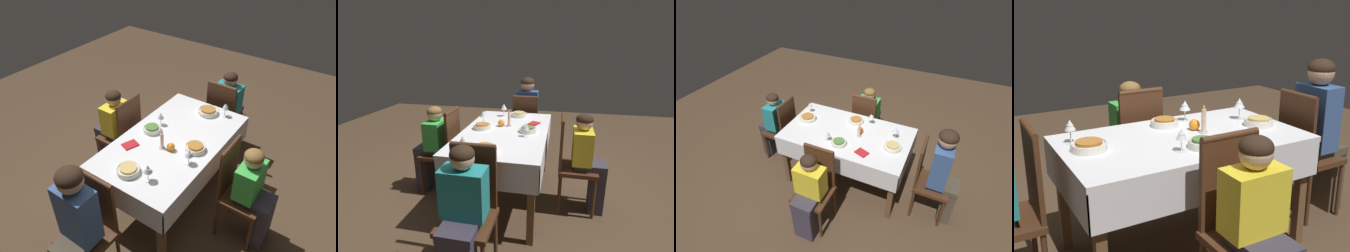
{
  "view_description": "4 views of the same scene",
  "coord_description": "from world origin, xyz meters",
  "views": [
    {
      "loc": [
        2.01,
        1.35,
        2.65
      ],
      "look_at": [
        -0.01,
        -0.06,
        0.9
      ],
      "focal_mm": 35.0,
      "sensor_mm": 36.0,
      "label": 1
    },
    {
      "loc": [
        -2.53,
        -0.56,
        1.64
      ],
      "look_at": [
        -0.02,
        -0.01,
        0.83
      ],
      "focal_mm": 28.0,
      "sensor_mm": 36.0,
      "label": 2
    },
    {
      "loc": [
        1.02,
        -2.3,
        2.67
      ],
      "look_at": [
        -0.01,
        -0.08,
        0.93
      ],
      "focal_mm": 28.0,
      "sensor_mm": 36.0,
      "label": 3
    },
    {
      "loc": [
        -1.25,
        -2.17,
        1.6
      ],
      "look_at": [
        -0.03,
        -0.04,
        0.86
      ],
      "focal_mm": 45.0,
      "sensor_mm": 36.0,
      "label": 4
    }
  ],
  "objects": [
    {
      "name": "chair_east",
      "position": [
        1.0,
        -0.08,
        0.53
      ],
      "size": [
        0.38,
        0.37,
        0.97
      ],
      "rotation": [
        0.0,
        0.0,
        1.57
      ],
      "color": "#472816",
      "rests_on": "ground_plane"
    },
    {
      "name": "bowl_south",
      "position": [
        -0.0,
        -0.24,
        0.8
      ],
      "size": [
        0.17,
        0.17,
        0.06
      ],
      "color": "silver",
      "rests_on": "dining_table"
    },
    {
      "name": "wine_glass_north",
      "position": [
        0.19,
        0.3,
        0.88
      ],
      "size": [
        0.08,
        0.08,
        0.15
      ],
      "color": "white",
      "rests_on": "dining_table"
    },
    {
      "name": "person_child_yellow",
      "position": [
        -0.06,
        -0.85,
        0.56
      ],
      "size": [
        0.3,
        0.33,
        1.01
      ],
      "color": "#383342",
      "rests_on": "ground_plane"
    },
    {
      "name": "wine_glass_east",
      "position": [
        0.55,
        0.14,
        0.89
      ],
      "size": [
        0.08,
        0.08,
        0.15
      ],
      "color": "white",
      "rests_on": "dining_table"
    },
    {
      "name": "wine_glass_south",
      "position": [
        -0.14,
        -0.23,
        0.87
      ],
      "size": [
        0.07,
        0.07,
        0.14
      ],
      "color": "white",
      "rests_on": "dining_table"
    },
    {
      "name": "bowl_east",
      "position": [
        0.57,
        -0.05,
        0.8
      ],
      "size": [
        0.2,
        0.2,
        0.06
      ],
      "color": "silver",
      "rests_on": "dining_table"
    },
    {
      "name": "bowl_west",
      "position": [
        -0.58,
        0.05,
        0.8
      ],
      "size": [
        0.21,
        0.21,
        0.06
      ],
      "color": "silver",
      "rests_on": "dining_table"
    },
    {
      "name": "ground_plane",
      "position": [
        0.0,
        0.0,
        0.0
      ],
      "size": [
        8.0,
        8.0,
        0.0
      ],
      "primitive_type": "plane",
      "color": "#4C3826"
    },
    {
      "name": "wine_glass_west",
      "position": [
        -0.64,
        0.22,
        0.88
      ],
      "size": [
        0.07,
        0.07,
        0.15
      ],
      "color": "white",
      "rests_on": "dining_table"
    },
    {
      "name": "person_child_green",
      "position": [
        -0.02,
        0.85,
        0.55
      ],
      "size": [
        0.3,
        0.33,
        0.99
      ],
      "rotation": [
        0.0,
        0.0,
        3.14
      ],
      "color": "#383342",
      "rests_on": "ground_plane"
    },
    {
      "name": "bowl_north",
      "position": [
        0.01,
        0.25,
        0.8
      ],
      "size": [
        0.19,
        0.19,
        0.06
      ],
      "color": "silver",
      "rests_on": "dining_table"
    },
    {
      "name": "chair_north",
      "position": [
        -0.02,
        0.68,
        0.53
      ],
      "size": [
        0.37,
        0.38,
        0.97
      ],
      "rotation": [
        0.0,
        0.0,
        3.14
      ],
      "color": "#472816",
      "rests_on": "ground_plane"
    },
    {
      "name": "napkin_red_folded",
      "position": [
        0.29,
        -0.27,
        0.78
      ],
      "size": [
        0.16,
        0.14,
        0.01
      ],
      "rotation": [
        0.0,
        0.0,
        -0.35
      ],
      "color": "red",
      "rests_on": "dining_table"
    },
    {
      "name": "chair_west",
      "position": [
        -1.0,
        0.04,
        0.53
      ],
      "size": [
        0.38,
        0.37,
        0.97
      ],
      "rotation": [
        0.0,
        0.0,
        -1.57
      ],
      "color": "#472816",
      "rests_on": "ground_plane"
    },
    {
      "name": "candle_centerpiece",
      "position": [
        0.15,
        -0.01,
        0.85
      ],
      "size": [
        0.06,
        0.06,
        0.18
      ],
      "color": "beige",
      "rests_on": "dining_table"
    },
    {
      "name": "person_adult_denim",
      "position": [
        1.15,
        -0.08,
        0.68
      ],
      "size": [
        0.34,
        0.3,
        1.19
      ],
      "rotation": [
        0.0,
        0.0,
        1.57
      ],
      "color": "#4C4233",
      "rests_on": "ground_plane"
    },
    {
      "name": "dining_table",
      "position": [
        0.0,
        0.0,
        0.68
      ],
      "size": [
        1.51,
        0.87,
        0.77
      ],
      "color": "silver",
      "rests_on": "ground_plane"
    },
    {
      "name": "chair_south",
      "position": [
        -0.06,
        -0.68,
        0.53
      ],
      "size": [
        0.37,
        0.38,
        0.97
      ],
      "color": "#472816",
      "rests_on": "ground_plane"
    },
    {
      "name": "person_child_teal",
      "position": [
        -1.17,
        0.04,
        0.57
      ],
      "size": [
        0.33,
        0.3,
        1.03
      ],
      "rotation": [
        0.0,
        0.0,
        -1.57
      ],
      "color": "#383342",
      "rests_on": "ground_plane"
    },
    {
      "name": "orange_fruit",
      "position": [
        0.13,
        0.07,
        0.81
      ],
      "size": [
        0.07,
        0.07,
        0.07
      ],
      "primitive_type": "sphere",
      "color": "orange",
      "rests_on": "dining_table"
    }
  ]
}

